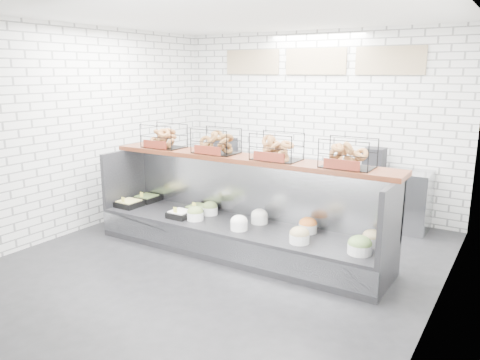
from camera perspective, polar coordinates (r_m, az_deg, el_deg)
The scene contains 5 objects.
ground at distance 6.04m, azimuth -2.01°, elevation -9.71°, with size 5.50×5.50×0.00m, color black.
room_shell at distance 6.08m, azimuth 1.06°, elevation 10.44°, with size 5.02×5.51×3.01m.
display_case at distance 6.19m, azimuth -0.16°, elevation -5.90°, with size 4.00×0.90×1.20m.
bagel_shelf at distance 6.08m, azimuth 0.64°, elevation 3.97°, with size 4.10×0.50×0.40m.
prep_counter at distance 7.93m, azimuth 7.76°, elevation -0.67°, with size 4.00×0.60×1.20m.
Camera 1 is at (3.13, -4.61, 2.34)m, focal length 35.00 mm.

